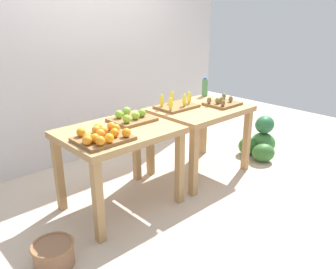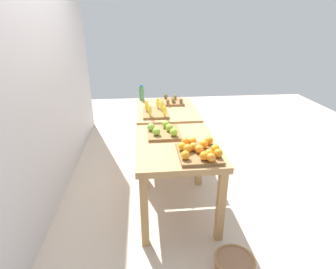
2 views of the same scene
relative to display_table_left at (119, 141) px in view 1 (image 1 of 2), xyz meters
The scene contains 11 objects.
ground_plane 0.88m from the display_table_left, ahead, with size 8.00×8.00×0.00m, color #C5B29E.
back_wall 1.68m from the display_table_left, 67.47° to the left, with size 4.40×0.12×3.00m, color silver.
display_table_left is the anchor object (origin of this frame).
display_table_right 1.12m from the display_table_left, ahead, with size 1.04×0.80×0.79m.
orange_bin 0.35m from the display_table_left, 148.93° to the right, with size 0.45×0.38×0.11m.
apple_bin 0.30m from the display_table_left, 25.24° to the left, with size 0.40×0.36×0.11m.
banana_crate 0.92m from the display_table_left, ahead, with size 0.44×0.32×0.17m.
kiwi_bin 1.38m from the display_table_left, ahead, with size 0.36×0.32×0.10m.
water_bottle 1.61m from the display_table_left, 11.76° to the left, with size 0.07×0.07×0.24m.
watermelon_pile 2.16m from the display_table_left, ahead, with size 0.64×0.58×0.51m.
wicker_basket 1.10m from the display_table_left, 158.16° to the right, with size 0.32×0.32×0.19m.
Camera 1 is at (-2.23, -2.46, 1.80)m, focal length 36.41 mm.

